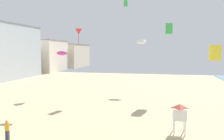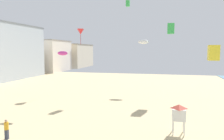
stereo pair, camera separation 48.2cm
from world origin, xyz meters
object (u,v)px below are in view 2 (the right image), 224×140
object	(u,v)px
kite_red_delta	(81,32)
kite_white_parafoil	(143,42)
kite_green_box	(128,3)
lifeguard_stand	(179,113)
kite_yellow_box	(214,53)
kite_magenta_parafoil	(63,53)
kite_green_box_2	(171,29)
kite_flyer	(6,128)

from	to	relation	value
kite_red_delta	kite_white_parafoil	world-z (taller)	kite_red_delta
kite_green_box	lifeguard_stand	bearing A→B (deg)	-69.66
kite_yellow_box	kite_magenta_parafoil	bearing A→B (deg)	151.02
kite_magenta_parafoil	kite_white_parafoil	bearing A→B (deg)	58.74
kite_yellow_box	kite_green_box_2	xyz separation A→B (m)	(-2.37, 19.97, 3.64)
kite_green_box	kite_magenta_parafoil	xyz separation A→B (m)	(-5.90, -15.09, -9.00)
kite_yellow_box	kite_white_parafoil	size ratio (longest dim) A/B	0.56
kite_white_parafoil	kite_magenta_parafoil	xyz separation A→B (m)	(-8.88, -14.64, -1.91)
lifeguard_stand	kite_red_delta	distance (m)	26.08
kite_flyer	kite_red_delta	bearing A→B (deg)	-119.05
kite_white_parafoil	lifeguard_stand	bearing A→B (deg)	-76.65
lifeguard_stand	kite_magenta_parafoil	distance (m)	16.09
lifeguard_stand	kite_magenta_parafoil	world-z (taller)	kite_magenta_parafoil
kite_flyer	kite_magenta_parafoil	size ratio (longest dim) A/B	1.18
kite_flyer	kite_white_parafoil	size ratio (longest dim) A/B	0.84
lifeguard_stand	kite_green_box_2	size ratio (longest dim) A/B	1.52
kite_green_box	kite_white_parafoil	bearing A→B (deg)	-8.66
kite_flyer	kite_magenta_parafoil	xyz separation A→B (m)	(-0.33, 10.94, 5.86)
kite_red_delta	kite_magenta_parafoil	size ratio (longest dim) A/B	2.04
lifeguard_stand	kite_green_box	bearing A→B (deg)	114.01
kite_yellow_box	kite_white_parafoil	distance (m)	24.57
kite_flyer	kite_green_box_2	size ratio (longest dim) A/B	0.97
lifeguard_stand	kite_magenta_parafoil	bearing A→B (deg)	158.75
kite_yellow_box	kite_red_delta	size ratio (longest dim) A/B	0.39
kite_green_box	kite_flyer	bearing A→B (deg)	-102.08
lifeguard_stand	kite_white_parafoil	size ratio (longest dim) A/B	1.30
kite_red_delta	kite_white_parafoil	xyz separation A→B (m)	(11.18, 2.57, -1.82)
lifeguard_stand	kite_yellow_box	bearing A→B (deg)	-45.42
kite_green_box_2	kite_yellow_box	bearing A→B (deg)	-83.22
kite_yellow_box	kite_red_delta	bearing A→B (deg)	131.12
lifeguard_stand	kite_green_box	world-z (taller)	kite_green_box
lifeguard_stand	kite_red_delta	xyz separation A→B (m)	(-16.18, 18.52, 8.67)
kite_yellow_box	kite_green_box_2	size ratio (longest dim) A/B	0.65
kite_flyer	kite_green_box_2	xyz separation A→B (m)	(13.25, 22.07, 9.71)
kite_white_parafoil	kite_green_box	bearing A→B (deg)	171.34
kite_yellow_box	kite_magenta_parafoil	world-z (taller)	kite_yellow_box
kite_red_delta	kite_green_box_2	distance (m)	15.90
kite_red_delta	kite_green_box_2	world-z (taller)	kite_green_box_2
lifeguard_stand	kite_white_parafoil	bearing A→B (deg)	107.02
kite_flyer	kite_yellow_box	bearing A→B (deg)	152.11
kite_white_parafoil	kite_magenta_parafoil	distance (m)	17.23
kite_yellow_box	kite_magenta_parafoil	distance (m)	18.24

